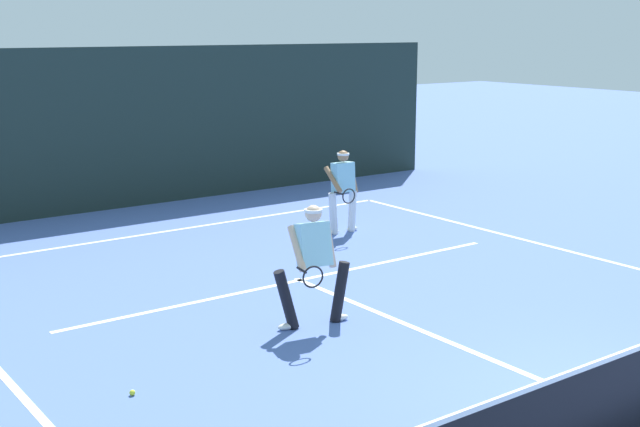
% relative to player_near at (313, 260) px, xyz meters
% --- Properties ---
extents(court_line_baseline_far, '(9.91, 0.10, 0.01)m').
position_rel_player_near_xyz_m(court_line_baseline_far, '(1.04, 6.10, -0.92)').
color(court_line_baseline_far, white).
rests_on(court_line_baseline_far, ground_plane).
extents(court_line_service, '(8.08, 0.10, 0.01)m').
position_rel_player_near_xyz_m(court_line_service, '(1.04, 1.82, -0.92)').
color(court_line_service, white).
rests_on(court_line_service, ground_plane).
extents(court_line_centre, '(0.10, 6.40, 0.01)m').
position_rel_player_near_xyz_m(court_line_centre, '(1.04, -1.26, -0.92)').
color(court_line_centre, white).
rests_on(court_line_centre, ground_plane).
extents(player_near, '(1.13, 0.85, 1.68)m').
position_rel_player_near_xyz_m(player_near, '(0.00, 0.00, 0.00)').
color(player_near, black).
rests_on(player_near, ground_plane).
extents(player_far, '(0.82, 0.88, 1.64)m').
position_rel_player_near_xyz_m(player_far, '(3.56, 3.96, -0.02)').
color(player_far, silver).
rests_on(player_far, ground_plane).
extents(tennis_ball, '(0.07, 0.07, 0.07)m').
position_rel_player_near_xyz_m(tennis_ball, '(-2.92, -0.64, -0.89)').
color(tennis_ball, '#D1E033').
rests_on(tennis_ball, ground_plane).
extents(back_fence_windscreen, '(17.58, 0.12, 3.55)m').
position_rel_player_near_xyz_m(back_fence_windscreen, '(1.04, 8.78, 0.85)').
color(back_fence_windscreen, '#1E2D29').
rests_on(back_fence_windscreen, ground_plane).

